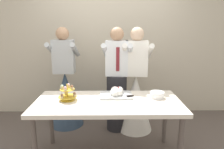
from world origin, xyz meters
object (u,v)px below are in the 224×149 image
main_cake_tray (116,93)px  person_guest (66,92)px  plate_stack (157,95)px  dessert_table (108,107)px  cupcake_stand (67,94)px  person_bride (135,96)px  person_groom (117,86)px

main_cake_tray → person_guest: (-0.83, 0.72, -0.24)m
plate_stack → person_guest: size_ratio=0.11×
dessert_table → cupcake_stand: (-0.50, 0.04, 0.16)m
person_bride → person_guest: same height
plate_stack → person_bride: bearing=107.6°
person_groom → plate_stack: bearing=-51.5°
dessert_table → person_bride: size_ratio=1.08×
dessert_table → plate_stack: (0.63, 0.11, 0.11)m
cupcake_stand → person_guest: (-0.22, 0.86, -0.28)m
dessert_table → main_cake_tray: bearing=58.9°
main_cake_tray → person_bride: size_ratio=0.26×
dessert_table → person_guest: bearing=128.5°
main_cake_tray → plate_stack: bearing=-7.8°
dessert_table → person_groom: bearing=79.5°
cupcake_stand → person_guest: person_guest is taller
main_cake_tray → person_groom: person_groom is taller
person_bride → person_guest: size_ratio=1.00×
dessert_table → cupcake_stand: cupcake_stand is taller
cupcake_stand → main_cake_tray: cupcake_stand is taller
main_cake_tray → plate_stack: 0.53m
person_bride → person_guest: (-1.16, 0.18, 0.00)m
person_groom → person_guest: bearing=168.7°
cupcake_stand → main_cake_tray: 0.63m
person_groom → person_guest: same height
cupcake_stand → person_guest: bearing=104.2°
plate_stack → dessert_table: bearing=-170.0°
person_guest → main_cake_tray: bearing=-41.0°
dessert_table → person_groom: 0.75m
person_groom → person_bride: (0.30, -0.01, -0.16)m
cupcake_stand → plate_stack: (1.13, 0.07, -0.05)m
dessert_table → main_cake_tray: size_ratio=4.14×
dessert_table → main_cake_tray: main_cake_tray is taller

